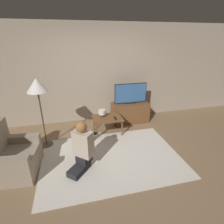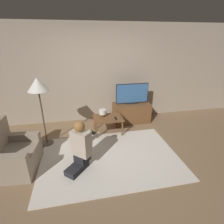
{
  "view_description": "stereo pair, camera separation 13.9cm",
  "coord_description": "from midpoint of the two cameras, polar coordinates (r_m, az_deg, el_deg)",
  "views": [
    {
      "loc": [
        -0.67,
        -2.78,
        2.22
      ],
      "look_at": [
        0.18,
        0.68,
        0.7
      ],
      "focal_mm": 28.0,
      "sensor_mm": 36.0,
      "label": 1
    },
    {
      "loc": [
        -0.54,
        -2.81,
        2.22
      ],
      "look_at": [
        0.18,
        0.68,
        0.7
      ],
      "focal_mm": 28.0,
      "sensor_mm": 36.0,
      "label": 2
    }
  ],
  "objects": [
    {
      "name": "rug",
      "position": [
        3.61,
        0.52,
        -14.6
      ],
      "size": [
        2.7,
        1.85,
        0.02
      ],
      "color": "silver",
      "rests_on": "ground_plane"
    },
    {
      "name": "wall_back",
      "position": [
        4.85,
        -4.28,
        12.13
      ],
      "size": [
        10.0,
        0.06,
        2.6
      ],
      "color": "tan",
      "rests_on": "ground_plane"
    },
    {
      "name": "armchair",
      "position": [
        3.61,
        -28.76,
        -12.36
      ],
      "size": [
        0.78,
        0.89,
        0.91
      ],
      "rotation": [
        0.0,
        0.0,
        1.47
      ],
      "color": "gray",
      "rests_on": "ground_plane"
    },
    {
      "name": "tv",
      "position": [
        4.76,
        7.43,
        5.95
      ],
      "size": [
        0.89,
        0.08,
        0.56
      ],
      "color": "black",
      "rests_on": "tv_stand"
    },
    {
      "name": "tv_stand",
      "position": [
        4.95,
        7.11,
        -0.22
      ],
      "size": [
        1.01,
        0.48,
        0.55
      ],
      "color": "brown",
      "rests_on": "ground_plane"
    },
    {
      "name": "person_kneeling",
      "position": [
        3.18,
        -8.88,
        -10.82
      ],
      "size": [
        0.7,
        0.75,
        0.92
      ],
      "rotation": [
        0.0,
        0.0,
        2.42
      ],
      "color": "#232328",
      "rests_on": "rug"
    },
    {
      "name": "floor_lamp",
      "position": [
        3.76,
        -22.02,
        7.17
      ],
      "size": [
        0.41,
        0.41,
        1.51
      ],
      "color": "#4C4233",
      "rests_on": "ground_plane"
    },
    {
      "name": "ground_plane",
      "position": [
        3.62,
        0.52,
        -14.7
      ],
      "size": [
        10.0,
        10.0,
        0.0
      ],
      "primitive_type": "plane",
      "color": "#896B4C"
    },
    {
      "name": "table_lamp",
      "position": [
        4.28,
        -2.13,
        -0.11
      ],
      "size": [
        0.18,
        0.18,
        0.17
      ],
      "color": "#4C3823",
      "rests_on": "coffee_table"
    },
    {
      "name": "remote",
      "position": [
        4.19,
        2.16,
        -2.04
      ],
      "size": [
        0.04,
        0.15,
        0.02
      ],
      "color": "black",
      "rests_on": "coffee_table"
    },
    {
      "name": "coffee_table",
      "position": [
        4.28,
        -0.42,
        -2.41
      ],
      "size": [
        0.71,
        0.51,
        0.43
      ],
      "color": "brown",
      "rests_on": "ground_plane"
    }
  ]
}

